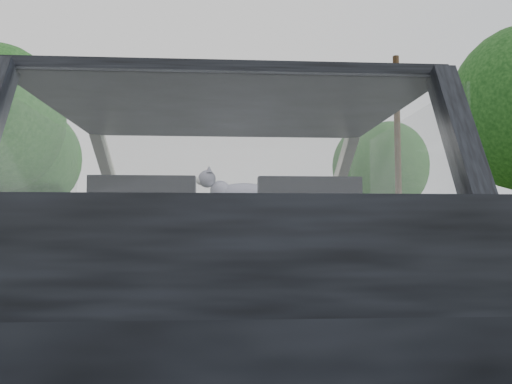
{
  "coord_description": "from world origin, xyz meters",
  "views": [
    {
      "loc": [
        -0.01,
        -2.8,
        0.84
      ],
      "look_at": [
        0.2,
        0.51,
        1.08
      ],
      "focal_mm": 35.0,
      "sensor_mm": 36.0,
      "label": 1
    }
  ],
  "objects": [
    {
      "name": "tree_2",
      "position": [
        9.6,
        25.61,
        3.43
      ],
      "size": [
        5.35,
        5.35,
        6.86
      ],
      "primitive_type": null,
      "rotation": [
        0.0,
        0.0,
        -0.2
      ],
      "color": "black",
      "rests_on": "ground"
    },
    {
      "name": "utility_pole",
      "position": [
        7.9,
        19.39,
        4.4
      ],
      "size": [
        0.3,
        0.3,
        8.8
      ],
      "primitive_type": "cylinder",
      "rotation": [
        0.0,
        0.0,
        0.06
      ],
      "color": "#432917",
      "rests_on": "ground"
    },
    {
      "name": "tree_3",
      "position": [
        11.56,
        36.36,
        4.44
      ],
      "size": [
        7.76,
        7.76,
        8.89
      ],
      "primitive_type": null,
      "rotation": [
        0.0,
        0.0,
        0.42
      ],
      "color": "black",
      "rests_on": "ground"
    },
    {
      "name": "steering_wheel",
      "position": [
        -0.4,
        0.33,
        0.92
      ],
      "size": [
        0.36,
        0.36,
        0.04
      ],
      "primitive_type": "torus",
      "color": "black",
      "rests_on": "dashboard"
    },
    {
      "name": "other_car",
      "position": [
        -1.36,
        17.63,
        0.78
      ],
      "size": [
        2.75,
        5.02,
        1.56
      ],
      "primitive_type": "imported",
      "rotation": [
        0.0,
        0.0,
        -0.19
      ],
      "color": "#A2ADBB",
      "rests_on": "ground"
    },
    {
      "name": "subject_car",
      "position": [
        0.0,
        0.0,
        0.72
      ],
      "size": [
        1.8,
        4.0,
        1.45
      ],
      "primitive_type": "cube",
      "color": "black",
      "rests_on": "ground"
    },
    {
      "name": "dashboard",
      "position": [
        0.0,
        0.62,
        0.85
      ],
      "size": [
        1.58,
        0.45,
        0.3
      ],
      "primitive_type": "cube",
      "color": "black",
      "rests_on": "subject_car"
    },
    {
      "name": "cat",
      "position": [
        0.13,
        0.58,
        1.08
      ],
      "size": [
        0.58,
        0.23,
        0.26
      ],
      "primitive_type": "ellipsoid",
      "rotation": [
        0.0,
        0.0,
        0.09
      ],
      "color": "#8A8AA1",
      "rests_on": "dashboard"
    },
    {
      "name": "ground",
      "position": [
        0.0,
        0.0,
        0.0
      ],
      "size": [
        140.0,
        140.0,
        0.0
      ],
      "primitive_type": "plane",
      "color": "black",
      "rests_on": "ground"
    },
    {
      "name": "driver_seat",
      "position": [
        -0.4,
        -0.29,
        0.88
      ],
      "size": [
        0.5,
        0.72,
        0.42
      ],
      "primitive_type": "cube",
      "color": "black",
      "rests_on": "subject_car"
    },
    {
      "name": "passenger_seat",
      "position": [
        0.4,
        -0.29,
        0.88
      ],
      "size": [
        0.5,
        0.72,
        0.42
      ],
      "primitive_type": "cube",
      "color": "black",
      "rests_on": "subject_car"
    },
    {
      "name": "guardrail",
      "position": [
        4.3,
        10.0,
        0.58
      ],
      "size": [
        0.05,
        90.0,
        0.32
      ],
      "primitive_type": "cube",
      "color": "slate",
      "rests_on": "ground"
    },
    {
      "name": "highway_sign",
      "position": [
        7.3,
        27.82,
        1.21
      ],
      "size": [
        0.27,
        0.97,
        2.41
      ],
      "primitive_type": "cube",
      "rotation": [
        0.0,
        0.0,
        -0.18
      ],
      "color": "#104516",
      "rests_on": "ground"
    },
    {
      "name": "tree_6",
      "position": [
        -10.07,
        24.37,
        3.49
      ],
      "size": [
        5.78,
        5.78,
        6.97
      ],
      "primitive_type": null,
      "rotation": [
        0.0,
        0.0,
        0.31
      ],
      "color": "black",
      "rests_on": "ground"
    }
  ]
}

